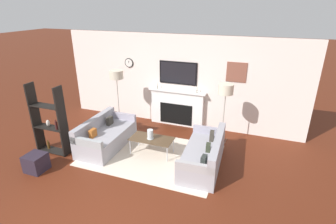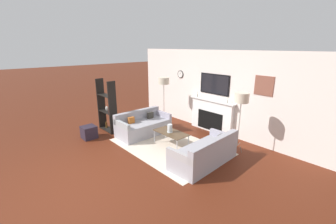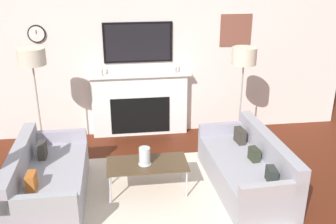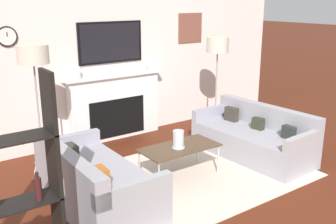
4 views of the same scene
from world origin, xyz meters
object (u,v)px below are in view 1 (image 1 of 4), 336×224
couch_right (204,156)px  coffee_table (152,139)px  hurricane_candle (150,135)px  floor_lamp_left (116,76)px  couch_left (106,136)px  ottoman (36,163)px  floor_lamp_right (226,90)px  shelf_unit (49,122)px

couch_right → coffee_table: size_ratio=1.76×
coffee_table → hurricane_candle: bearing=-156.8°
couch_right → floor_lamp_left: floor_lamp_left is taller
floor_lamp_left → couch_left: bearing=-78.8°
coffee_table → ottoman: coffee_table is taller
couch_left → coffee_table: 1.28m
couch_left → couch_right: couch_left is taller
couch_left → floor_lamp_right: bearing=21.3°
floor_lamp_left → hurricane_candle: bearing=-35.2°
floor_lamp_left → floor_lamp_right: 3.05m
coffee_table → shelf_unit: shelf_unit is taller
floor_lamp_left → shelf_unit: bearing=-115.7°
shelf_unit → couch_right: bearing=10.7°
floor_lamp_left → coffee_table: bearing=-34.2°
hurricane_candle → ottoman: size_ratio=0.56×
couch_right → hurricane_candle: (-1.37, 0.07, 0.25)m
coffee_table → ottoman: bearing=-143.8°
couch_left → floor_lamp_right: size_ratio=1.03×
couch_right → shelf_unit: (-3.70, -0.70, 0.54)m
couch_left → hurricane_candle: (1.24, 0.07, 0.24)m
ottoman → floor_lamp_left: bearing=76.0°
couch_right → hurricane_candle: bearing=177.1°
couch_right → coffee_table: 1.35m
shelf_unit → ottoman: 1.02m
couch_left → hurricane_candle: bearing=3.4°
floor_lamp_left → shelf_unit: (-0.86, -1.80, -0.80)m
floor_lamp_right → couch_left: bearing=-158.7°
hurricane_candle → floor_lamp_right: size_ratio=0.14×
floor_lamp_left → ottoman: (-0.64, -2.58, -1.41)m
couch_left → floor_lamp_right: floor_lamp_right is taller
hurricane_candle → floor_lamp_right: floor_lamp_right is taller
couch_left → shelf_unit: bearing=-147.3°
ottoman → couch_left: bearing=59.8°
couch_left → coffee_table: size_ratio=1.64×
floor_lamp_right → ottoman: size_ratio=4.05×
hurricane_candle → shelf_unit: shelf_unit is taller
hurricane_candle → floor_lamp_left: size_ratio=0.13×
hurricane_candle → floor_lamp_left: bearing=144.8°
couch_left → floor_lamp_left: floor_lamp_left is taller
hurricane_candle → ottoman: (-2.10, -1.55, -0.32)m
couch_right → couch_left: bearing=-179.9°
coffee_table → hurricane_candle: (-0.03, -0.01, 0.13)m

